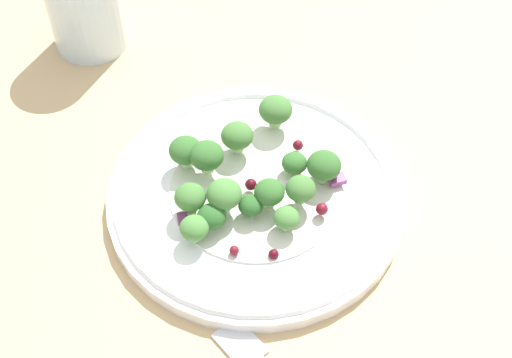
# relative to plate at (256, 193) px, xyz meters

# --- Properties ---
(ground_plane) EXTENTS (1.80, 1.80, 0.02)m
(ground_plane) POSITION_rel_plate_xyz_m (0.02, 0.03, -0.02)
(ground_plane) COLOR tan
(plate) EXTENTS (0.24, 0.24, 0.02)m
(plate) POSITION_rel_plate_xyz_m (0.00, 0.00, 0.00)
(plate) COLOR white
(plate) RESTS_ON ground_plane
(dressing_pool) EXTENTS (0.14, 0.14, 0.00)m
(dressing_pool) POSITION_rel_plate_xyz_m (0.00, -0.00, 0.00)
(dressing_pool) COLOR white
(dressing_pool) RESTS_ON plate
(broccoli_floret_0) EXTENTS (0.02, 0.02, 0.03)m
(broccoli_floret_0) POSITION_rel_plate_xyz_m (-0.05, -0.03, 0.02)
(broccoli_floret_0) COLOR #8EB77A
(broccoli_floret_0) RESTS_ON plate
(broccoli_floret_1) EXTENTS (0.03, 0.03, 0.03)m
(broccoli_floret_1) POSITION_rel_plate_xyz_m (-0.04, 0.01, 0.03)
(broccoli_floret_1) COLOR #ADD18E
(broccoli_floret_1) RESTS_ON plate
(broccoli_floret_2) EXTENTS (0.03, 0.03, 0.03)m
(broccoli_floret_2) POSITION_rel_plate_xyz_m (0.05, 0.02, 0.02)
(broccoli_floret_2) COLOR #9EC684
(broccoli_floret_2) RESTS_ON plate
(broccoli_floret_3) EXTENTS (0.02, 0.02, 0.02)m
(broccoli_floret_3) POSITION_rel_plate_xyz_m (-0.00, -0.03, 0.02)
(broccoli_floret_3) COLOR #9EC684
(broccoli_floret_3) RESTS_ON plate
(broccoli_floret_4) EXTENTS (0.03, 0.03, 0.03)m
(broccoli_floret_4) POSITION_rel_plate_xyz_m (-0.02, -0.02, 0.03)
(broccoli_floret_4) COLOR #9EC684
(broccoli_floret_4) RESTS_ON plate
(broccoli_floret_5) EXTENTS (0.02, 0.02, 0.02)m
(broccoli_floret_5) POSITION_rel_plate_xyz_m (0.01, -0.02, 0.02)
(broccoli_floret_5) COLOR #9EC684
(broccoli_floret_5) RESTS_ON plate
(broccoli_floret_6) EXTENTS (0.03, 0.03, 0.03)m
(broccoli_floret_6) POSITION_rel_plate_xyz_m (0.01, 0.07, 0.03)
(broccoli_floret_6) COLOR #ADD18E
(broccoli_floret_6) RESTS_ON plate
(broccoli_floret_7) EXTENTS (0.02, 0.02, 0.02)m
(broccoli_floret_7) POSITION_rel_plate_xyz_m (0.03, 0.02, 0.02)
(broccoli_floret_7) COLOR #ADD18E
(broccoli_floret_7) RESTS_ON plate
(broccoli_floret_8) EXTENTS (0.03, 0.03, 0.03)m
(broccoli_floret_8) POSITION_rel_plate_xyz_m (-0.02, 0.04, 0.02)
(broccoli_floret_8) COLOR #9EC684
(broccoli_floret_8) RESTS_ON plate
(broccoli_floret_9) EXTENTS (0.03, 0.03, 0.03)m
(broccoli_floret_9) POSITION_rel_plate_xyz_m (-0.06, 0.02, 0.02)
(broccoli_floret_9) COLOR #ADD18E
(broccoli_floret_9) RESTS_ON plate
(broccoli_floret_10) EXTENTS (0.02, 0.02, 0.02)m
(broccoli_floret_10) POSITION_rel_plate_xyz_m (0.03, -0.04, 0.02)
(broccoli_floret_10) COLOR #ADD18E
(broccoli_floret_10) RESTS_ON plate
(broccoli_floret_11) EXTENTS (0.02, 0.02, 0.02)m
(broccoli_floret_11) POSITION_rel_plate_xyz_m (-0.04, -0.05, 0.02)
(broccoli_floret_11) COLOR #9EC684
(broccoli_floret_11) RESTS_ON plate
(broccoli_floret_12) EXTENTS (0.02, 0.02, 0.02)m
(broccoli_floret_12) POSITION_rel_plate_xyz_m (0.04, -0.01, 0.02)
(broccoli_floret_12) COLOR #8EB77A
(broccoli_floret_12) RESTS_ON plate
(broccoli_floret_13) EXTENTS (0.02, 0.02, 0.02)m
(broccoli_floret_13) POSITION_rel_plate_xyz_m (-0.03, -0.04, 0.02)
(broccoli_floret_13) COLOR #ADD18E
(broccoli_floret_13) RESTS_ON plate
(cranberry_0) EXTENTS (0.01, 0.01, 0.01)m
(cranberry_0) POSITION_rel_plate_xyz_m (-0.00, -0.00, 0.01)
(cranberry_0) COLOR #4C0A14
(cranberry_0) RESTS_ON plate
(cranberry_1) EXTENTS (0.01, 0.01, 0.01)m
(cranberry_1) POSITION_rel_plate_xyz_m (0.02, -0.06, 0.01)
(cranberry_1) COLOR #4C0A14
(cranberry_1) RESTS_ON plate
(cranberry_2) EXTENTS (0.01, 0.01, 0.01)m
(cranberry_2) POSITION_rel_plate_xyz_m (-0.01, -0.06, 0.01)
(cranberry_2) COLOR maroon
(cranberry_2) RESTS_ON plate
(cranberry_3) EXTENTS (0.01, 0.01, 0.01)m
(cranberry_3) POSITION_rel_plate_xyz_m (0.05, -0.02, 0.01)
(cranberry_3) COLOR maroon
(cranberry_3) RESTS_ON plate
(cranberry_4) EXTENTS (0.01, 0.01, 0.01)m
(cranberry_4) POSITION_rel_plate_xyz_m (0.03, 0.04, 0.01)
(cranberry_4) COLOR maroon
(cranberry_4) RESTS_ON plate
(onion_bit_0) EXTENTS (0.02, 0.01, 0.00)m
(onion_bit_0) POSITION_rel_plate_xyz_m (0.06, 0.01, 0.01)
(onion_bit_0) COLOR #843D75
(onion_bit_0) RESTS_ON plate
(onion_bit_1) EXTENTS (0.01, 0.01, 0.00)m
(onion_bit_1) POSITION_rel_plate_xyz_m (-0.05, -0.04, 0.01)
(onion_bit_1) COLOR #843D75
(onion_bit_1) RESTS_ON plate
(onion_bit_2) EXTENTS (0.01, 0.02, 0.00)m
(onion_bit_2) POSITION_rel_plate_xyz_m (-0.06, 0.03, 0.01)
(onion_bit_2) COLOR #934C84
(onion_bit_2) RESTS_ON plate
(water_glass) EXTENTS (0.07, 0.07, 0.10)m
(water_glass) POSITION_rel_plate_xyz_m (-0.18, 0.18, 0.04)
(water_glass) COLOR silver
(water_glass) RESTS_ON ground_plane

